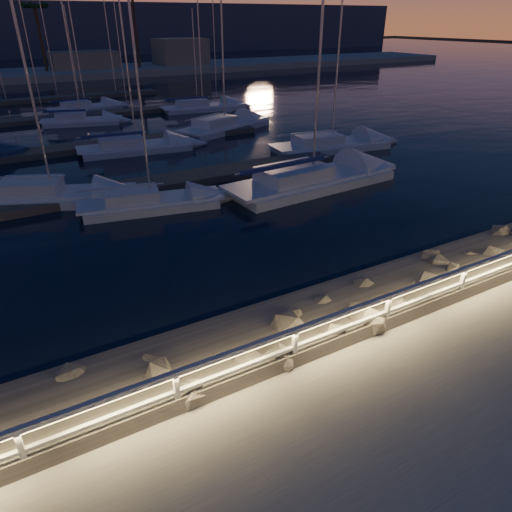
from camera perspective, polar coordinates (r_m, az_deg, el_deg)
The scene contains 16 objects.
ground at distance 12.55m, azimuth 12.47°, elevation -10.00°, with size 400.00×400.00×0.00m, color #ABA79A.
harbor_water at distance 39.89m, azimuth -19.23°, elevation 13.83°, with size 400.00×440.00×0.60m.
guard_rail at distance 12.06m, azimuth 12.60°, elevation -7.19°, with size 44.11×0.12×1.06m.
riprap at distance 14.39m, azimuth 14.36°, elevation -5.68°, with size 30.09×3.05×1.43m.
floating_docks at distance 41.01m, azimuth -19.75°, elevation 14.91°, with size 22.00×36.00×0.40m.
far_shore at distance 81.77m, azimuth -26.27°, elevation 19.92°, with size 160.00×14.00×5.20m.
palm_center at distance 80.63m, azimuth -25.93°, elevation 26.09°, with size 3.00×3.00×9.70m.
sailboat_b at distance 22.41m, azimuth -13.43°, elevation 6.67°, with size 6.96×3.24×11.46m.
sailboat_c at distance 32.89m, azimuth -15.07°, elevation 13.13°, with size 7.95×3.23×13.11m.
sailboat_d at distance 24.92m, azimuth 6.58°, elevation 9.54°, with size 10.30×3.77×17.08m.
sailboat_f at distance 24.81m, azimuth -24.51°, elevation 7.04°, with size 7.93×5.08×13.19m.
sailboat_g at distance 38.25m, azimuth -4.17°, elevation 15.96°, with size 9.10×5.47×14.98m.
sailboat_h at distance 32.73m, azimuth 9.05°, elevation 13.67°, with size 8.93×3.65×14.67m.
sailboat_j at distance 43.35m, azimuth -21.19°, elevation 15.56°, with size 6.85×3.60×11.26m.
sailboat_k at distance 49.87m, azimuth -20.73°, elevation 17.00°, with size 7.24×3.13×11.90m.
sailboat_l at distance 47.59m, azimuth -6.94°, elevation 18.08°, with size 8.34×3.32×13.73m.
Camera 1 is at (-7.11, -7.10, 7.52)m, focal length 32.00 mm.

